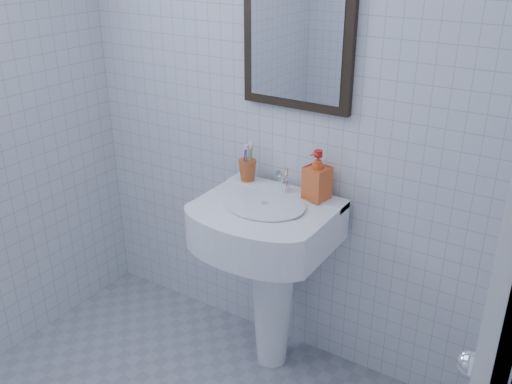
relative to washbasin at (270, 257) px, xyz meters
The scene contains 9 objects.
wall_back 0.69m from the washbasin, 104.18° to the left, with size 2.20×0.02×2.50m, color silver.
wall_right 1.58m from the washbasin, 43.33° to the right, with size 0.02×2.40×2.50m, color silver.
washbasin is the anchor object (origin of this frame).
faucet 0.35m from the washbasin, 90.00° to the left, with size 0.05×0.10×0.12m.
toothbrush_cup 0.41m from the washbasin, 148.13° to the left, with size 0.08×0.08×0.10m, color #B25021, non-canonical shape.
soap_dispenser 0.44m from the washbasin, 38.03° to the left, with size 0.10×0.10×0.21m, color red.
wall_mirror 0.97m from the washbasin, 90.00° to the left, with size 0.50×0.04×0.62m.
bathroom_door 1.19m from the washbasin, 23.06° to the right, with size 0.04×0.80×2.00m, color silver.
hand_towel 1.06m from the washbasin, 16.07° to the right, with size 0.03×0.16×0.38m, color white.
Camera 1 is at (1.18, -0.91, 1.93)m, focal length 40.00 mm.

